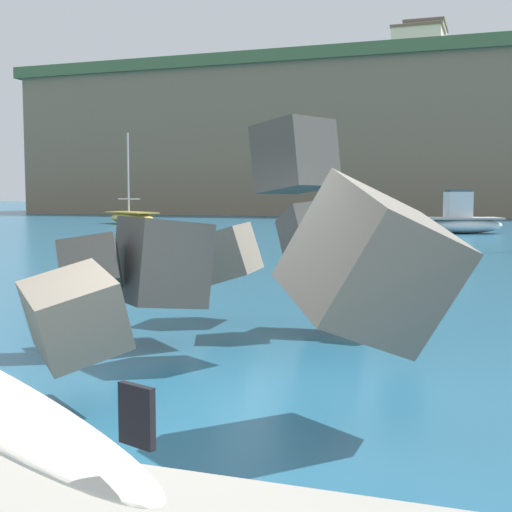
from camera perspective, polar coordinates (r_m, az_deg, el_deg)
name	(u,v)px	position (r m, az deg, el deg)	size (l,w,h in m)	color
ground_plane	(200,412)	(6.48, -4.67, -12.71)	(400.00, 400.00, 0.00)	#235B7A
breakwater_jetty	(89,253)	(9.91, -13.62, 0.27)	(30.49, 8.14, 2.89)	#4C4944
boat_near_left	(462,220)	(37.73, 16.67, 2.85)	(4.51, 3.22, 2.29)	white
boat_near_centre	(132,217)	(48.84, -10.25, 3.18)	(5.63, 4.69, 6.32)	#EAC64C
mooring_buoy_inner	(152,240)	(27.98, -8.60, 1.36)	(0.44, 0.44, 0.44)	silver
mooring_buoy_middle	(127,232)	(34.21, -10.64, 1.98)	(0.44, 0.44, 0.44)	silver
headland_bluff	(428,145)	(84.98, 13.99, 8.92)	(84.84, 41.21, 15.96)	#847056
station_building_west	(426,53)	(89.33, 13.85, 15.99)	(4.74, 7.41, 6.49)	#B2ADA3
station_building_central	(322,77)	(97.21, 5.48, 14.48)	(5.87, 5.60, 4.09)	silver
station_building_east	(325,75)	(98.29, 5.72, 14.68)	(6.74, 8.33, 5.15)	beige
station_building_annex	(418,52)	(85.22, 13.23, 16.12)	(5.77, 5.65, 5.25)	silver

